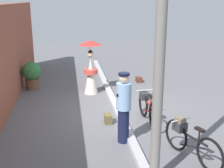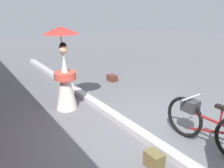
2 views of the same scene
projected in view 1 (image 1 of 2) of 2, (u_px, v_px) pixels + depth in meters
The scene contains 10 objects.
ground_plane at pixel (117, 112), 8.58m from camera, with size 30.00×30.00×0.00m, color slate.
sidewalk_curb at pixel (117, 110), 8.57m from camera, with size 14.00×0.20×0.12m, color #B2B2B7.
bicycle_near_officer at pixel (189, 139), 5.98m from camera, with size 1.59×0.67×0.79m.
bicycle_far_side at pixel (148, 107), 7.76m from camera, with size 1.73×0.48×0.83m.
person_officer at pixel (124, 106), 6.53m from camera, with size 0.34×0.35×1.66m.
person_with_parasol at pixel (91, 68), 10.04m from camera, with size 0.77×0.77×1.87m.
potted_plant_by_door at pixel (32, 74), 10.68m from camera, with size 0.71×0.69×1.01m.
backpack_on_pavement at pixel (139, 80), 11.63m from camera, with size 0.32×0.23×0.19m.
backpack_spare at pixel (108, 119), 7.77m from camera, with size 0.28×0.20×0.24m.
utility_pole at pixel (160, 51), 4.64m from camera, with size 0.18×0.18×4.80m, color slate.
Camera 1 is at (-7.89, 1.34, 3.21)m, focal length 46.47 mm.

